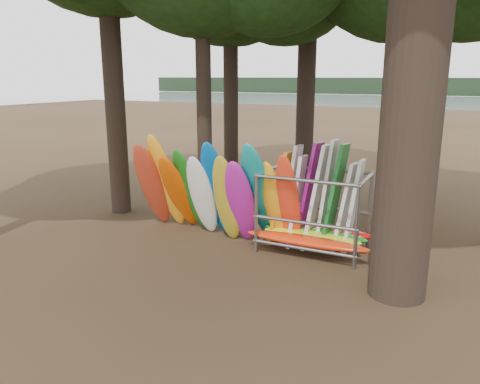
% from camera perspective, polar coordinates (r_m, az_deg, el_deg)
% --- Properties ---
extents(ground, '(120.00, 120.00, 0.00)m').
position_cam_1_polar(ground, '(11.37, -2.84, -8.57)').
color(ground, '#47331E').
rests_on(ground, ground).
extents(lake, '(160.00, 160.00, 0.00)m').
position_cam_1_polar(lake, '(69.48, 22.36, 9.33)').
color(lake, gray).
rests_on(lake, ground).
extents(far_shore, '(160.00, 4.00, 4.00)m').
position_cam_1_polar(far_shore, '(119.29, 24.41, 11.61)').
color(far_shore, black).
rests_on(far_shore, ground).
extents(kayak_row, '(4.94, 1.99, 3.00)m').
position_cam_1_polar(kayak_row, '(12.65, -3.47, -0.13)').
color(kayak_row, '#AF331C').
rests_on(kayak_row, ground).
extents(storage_rack, '(3.18, 1.56, 2.86)m').
position_cam_1_polar(storage_rack, '(11.98, 8.97, -2.66)').
color(storage_rack, slate).
rests_on(storage_rack, ground).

